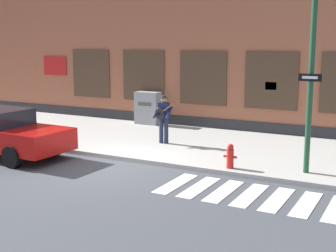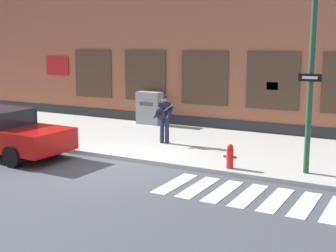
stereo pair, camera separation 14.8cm
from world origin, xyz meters
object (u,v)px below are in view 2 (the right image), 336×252
Objects in this scene: traffic_light at (305,25)px; busker at (164,116)px; fire_hydrant at (230,156)px; utility_box at (149,108)px; red_car at (4,132)px.

busker is at bearing 155.53° from traffic_light.
utility_box is at bearing 138.13° from fire_hydrant.
busker is 1.22× the size of utility_box.
red_car is 7.37m from fire_hydrant.
red_car is 2.75× the size of busker.
red_car is 6.66× the size of fire_hydrant.
busker reaches higher than fire_hydrant.
traffic_light is 9.97m from utility_box.
traffic_light is 4.13× the size of utility_box.
red_car is 9.82m from traffic_light.
fire_hydrant is at bearing 12.42° from red_car.
traffic_light is 8.25× the size of fire_hydrant.
utility_box is (-7.67, 5.49, -3.22)m from traffic_light.
utility_box is at bearing 128.23° from busker.
busker reaches higher than utility_box.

